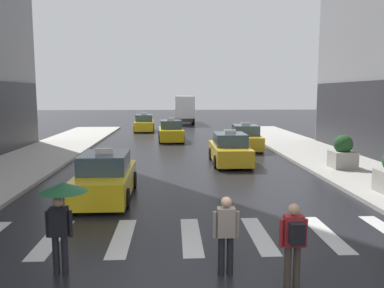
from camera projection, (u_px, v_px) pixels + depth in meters
crosswalk_markings at (191, 236)px, 10.28m from camera, size 11.30×2.80×0.01m
taxi_lead at (105, 178)px, 13.95m from camera, size 1.96×4.55×1.80m
taxi_second at (230, 150)px, 20.79m from camera, size 1.94×4.54×1.80m
taxi_third at (245, 138)px, 26.09m from camera, size 2.07×4.61×1.80m
taxi_fourth at (171, 132)px, 30.62m from camera, size 2.08×4.61×1.80m
taxi_fifth at (144, 124)px, 38.41m from camera, size 2.08×4.61×1.80m
box_truck at (185, 109)px, 47.32m from camera, size 2.38×7.58×3.35m
pedestrian_with_umbrella at (62, 203)px, 7.97m from camera, size 0.96×0.96×1.94m
pedestrian_with_backpack at (294, 239)px, 7.47m from camera, size 0.55×0.43×1.65m
pedestrian_plain_coat at (226, 231)px, 8.00m from camera, size 0.55×0.24×1.65m
planter_mid_block at (343, 153)px, 18.79m from camera, size 1.10×1.10×1.60m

